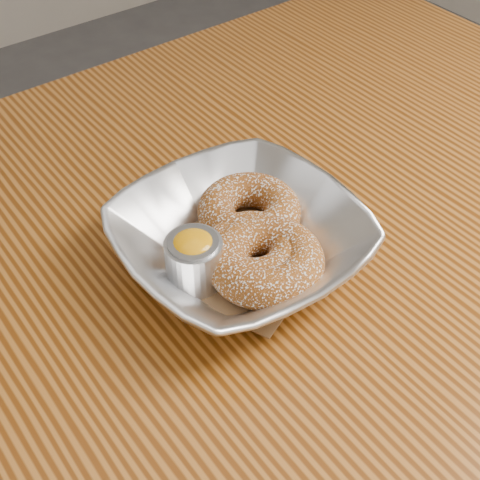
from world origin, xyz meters
TOP-DOWN VIEW (x-y plane):
  - table at (0.00, 0.00)m, footprint 1.20×0.80m
  - serving_bowl at (0.01, -0.02)m, footprint 0.23×0.23m
  - parchment at (0.01, -0.02)m, footprint 0.19×0.19m
  - donut_back at (0.05, 0.01)m, footprint 0.13×0.13m
  - donut_front at (0.02, -0.05)m, footprint 0.13×0.13m
  - donut_extra at (0.02, -0.04)m, footprint 0.10×0.10m
  - ramekin at (-0.04, -0.02)m, footprint 0.05×0.05m

SIDE VIEW (x-z plane):
  - table at x=0.00m, z-range 0.28..1.03m
  - parchment at x=0.01m, z-range 0.76..0.76m
  - donut_extra at x=0.02m, z-range 0.76..0.79m
  - serving_bowl at x=0.01m, z-range 0.75..0.81m
  - donut_back at x=0.05m, z-range 0.76..0.80m
  - donut_front at x=0.02m, z-range 0.76..0.80m
  - ramekin at x=-0.04m, z-range 0.76..0.81m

